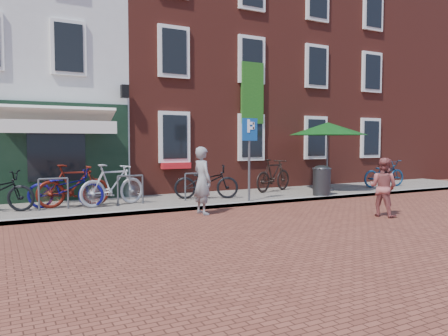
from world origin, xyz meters
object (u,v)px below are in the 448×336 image
bicycle_2 (66,188)px  bicycle_6 (384,174)px  litter_bin (322,179)px  bicycle_3 (113,185)px  parasol (328,126)px  bicycle_5 (273,175)px  bicycle_4 (206,182)px  woman (202,181)px  bicycle_1 (74,186)px  parking_sign (249,144)px  boy (383,187)px

bicycle_2 → bicycle_6: (11.61, -0.18, 0.00)m
litter_bin → bicycle_3: size_ratio=0.55×
parasol → bicycle_5: parasol is taller
litter_bin → bicycle_4: litter_bin is taller
woman → bicycle_3: woman is taller
bicycle_1 → bicycle_2: (-0.21, -0.06, -0.06)m
parking_sign → bicycle_6: 6.83m
woman → parking_sign: bearing=-72.0°
parasol → bicycle_4: bearing=179.7°
bicycle_6 → bicycle_2: bearing=92.4°
parking_sign → bicycle_5: 2.86m
bicycle_1 → parking_sign: bearing=-106.2°
parasol → bicycle_6: (2.78, -0.07, -1.77)m
litter_bin → bicycle_2: 7.81m
litter_bin → boy: bearing=-105.1°
boy → bicycle_3: size_ratio=0.76×
parking_sign → bicycle_3: bearing=165.6°
bicycle_2 → bicycle_4: same height
boy → bicycle_1: bearing=38.1°
woman → bicycle_2: (-3.01, 2.07, -0.24)m
litter_bin → woman: woman is taller
parasol → bicycle_3: (-7.64, -0.10, -1.72)m
boy → parking_sign: bearing=12.2°
parking_sign → bicycle_1: parking_sign is taller
boy → bicycle_4: size_ratio=0.74×
bicycle_5 → bicycle_4: bearing=82.7°
bicycle_6 → bicycle_1: bearing=92.1°
bicycle_4 → bicycle_6: bearing=-68.5°
bicycle_1 → bicycle_4: size_ratio=0.97×
bicycle_2 → bicycle_4: (4.07, -0.08, 0.00)m
boy → bicycle_2: 8.15m
bicycle_2 → parasol: bearing=-69.0°
bicycle_2 → bicycle_3: 1.21m
parasol → boy: size_ratio=1.89×
parking_sign → bicycle_4: (-0.88, 1.09, -1.15)m
litter_bin → bicycle_1: bearing=171.2°
litter_bin → bicycle_5: (-0.77, 1.65, 0.03)m
bicycle_1 → bicycle_5: 6.78m
bicycle_1 → bicycle_6: size_ratio=0.97×
bicycle_3 → bicycle_5: (5.78, 0.74, 0.00)m
parasol → boy: (-1.99, -4.33, -1.66)m
parasol → bicycle_1: bearing=178.9°
litter_bin → bicycle_6: 3.99m
litter_bin → woman: 4.83m
bicycle_4 → bicycle_6: 7.54m
parking_sign → bicycle_2: size_ratio=1.23×
boy → bicycle_5: size_ratio=0.76×
litter_bin → bicycle_2: bearing=171.9°
woman → bicycle_1: 3.53m
boy → bicycle_4: 5.16m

